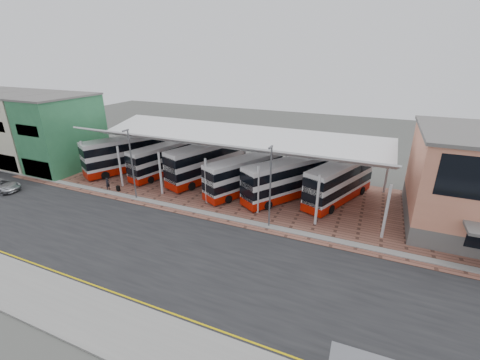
# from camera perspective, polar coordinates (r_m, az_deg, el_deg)

# --- Properties ---
(ground) EXTENTS (140.00, 140.00, 0.00)m
(ground) POSITION_cam_1_polar(r_m,az_deg,el_deg) (27.05, -3.44, -13.56)
(ground) COLOR #40413D
(road) EXTENTS (120.00, 14.00, 0.02)m
(road) POSITION_cam_1_polar(r_m,az_deg,el_deg) (26.33, -4.45, -14.68)
(road) COLOR black
(road) RESTS_ON ground
(forecourt) EXTENTS (72.00, 16.00, 0.06)m
(forecourt) POSITION_cam_1_polar(r_m,az_deg,el_deg) (37.03, 8.48, -3.39)
(forecourt) COLOR brown
(forecourt) RESTS_ON ground
(sidewalk) EXTENTS (120.00, 4.00, 0.14)m
(sidewalk) POSITION_cam_1_polar(r_m,az_deg,el_deg) (21.41, -15.58, -25.85)
(sidewalk) COLOR slate
(sidewalk) RESTS_ON ground
(north_kerb) EXTENTS (120.00, 0.80, 0.14)m
(north_kerb) POSITION_cam_1_polar(r_m,az_deg,el_deg) (31.78, 1.64, -7.54)
(north_kerb) COLOR slate
(north_kerb) RESTS_ON ground
(yellow_line_near) EXTENTS (120.00, 0.12, 0.01)m
(yellow_line_near) POSITION_cam_1_polar(r_m,az_deg,el_deg) (22.49, -12.18, -22.75)
(yellow_line_near) COLOR #CDAD04
(yellow_line_near) RESTS_ON road
(yellow_line_far) EXTENTS (120.00, 0.12, 0.01)m
(yellow_line_far) POSITION_cam_1_polar(r_m,az_deg,el_deg) (22.66, -11.71, -22.29)
(yellow_line_far) COLOR #CDAD04
(yellow_line_far) RESTS_ON road
(canopy) EXTENTS (37.00, 11.63, 7.07)m
(canopy) POSITION_cam_1_polar(r_m,az_deg,el_deg) (38.50, -2.26, 6.96)
(canopy) COLOR silver
(canopy) RESTS_ON ground
(shop_green) EXTENTS (6.40, 10.20, 10.22)m
(shop_green) POSITION_cam_1_polar(r_m,az_deg,el_deg) (51.60, -28.85, 7.33)
(shop_green) COLOR #307448
(shop_green) RESTS_ON ground
(shop_cream) EXTENTS (6.40, 10.20, 10.22)m
(shop_cream) POSITION_cam_1_polar(r_m,az_deg,el_deg) (56.81, -32.98, 7.64)
(shop_cream) COLOR beige
(shop_cream) RESTS_ON ground
(shop_brick) EXTENTS (6.40, 10.20, 10.22)m
(shop_brick) POSITION_cam_1_polar(r_m,az_deg,el_deg) (62.27, -36.41, 7.86)
(shop_brick) COLOR brown
(shop_brick) RESTS_ON ground
(lamp_west) EXTENTS (0.16, 0.90, 8.07)m
(lamp_west) POSITION_cam_1_polar(r_m,az_deg,el_deg) (37.17, -18.70, 2.95)
(lamp_west) COLOR #595A60
(lamp_west) RESTS_ON ground
(lamp_east) EXTENTS (0.16, 0.90, 8.07)m
(lamp_east) POSITION_cam_1_polar(r_m,az_deg,el_deg) (29.36, 5.40, -0.89)
(lamp_east) COLOR #595A60
(lamp_east) RESTS_ON ground
(bus_0) EXTENTS (7.73, 11.48, 4.77)m
(bus_0) POSITION_cam_1_polar(r_m,az_deg,el_deg) (47.31, -19.44, 4.31)
(bus_0) COLOR silver
(bus_0) RESTS_ON forecourt
(bus_1) EXTENTS (4.77, 10.38, 4.17)m
(bus_1) POSITION_cam_1_polar(r_m,az_deg,el_deg) (44.46, -13.44, 3.49)
(bus_1) COLOR silver
(bus_1) RESTS_ON forecourt
(bus_2) EXTENTS (6.49, 11.71, 4.74)m
(bus_2) POSITION_cam_1_polar(r_m,az_deg,el_deg) (41.57, -5.91, 3.13)
(bus_2) COLOR silver
(bus_2) RESTS_ON forecourt
(bus_3) EXTENTS (6.77, 10.31, 4.26)m
(bus_3) POSITION_cam_1_polar(r_m,az_deg,el_deg) (37.57, 0.73, 0.80)
(bus_3) COLOR silver
(bus_3) RESTS_ON forecourt
(bus_4) EXTENTS (8.01, 10.48, 4.48)m
(bus_4) POSITION_cam_1_polar(r_m,az_deg,el_deg) (36.37, 8.18, 0.02)
(bus_4) COLOR silver
(bus_4) RESTS_ON forecourt
(bus_5) EXTENTS (6.32, 10.95, 4.45)m
(bus_5) POSITION_cam_1_polar(r_m,az_deg,el_deg) (37.10, 17.22, -0.35)
(bus_5) COLOR silver
(bus_5) RESTS_ON forecourt
(silver_car) EXTENTS (5.29, 2.94, 1.40)m
(silver_car) POSITION_cam_1_polar(r_m,az_deg,el_deg) (48.24, -36.88, -0.76)
(silver_car) COLOR #AFB1B7
(silver_car) RESTS_ON road
(pedestrian) EXTENTS (0.39, 0.58, 1.56)m
(pedestrian) POSITION_cam_1_polar(r_m,az_deg,el_deg) (41.90, -22.45, -0.62)
(pedestrian) COLOR black
(pedestrian) RESTS_ON forecourt
(suitcase) EXTENTS (0.39, 0.28, 0.67)m
(suitcase) POSITION_cam_1_polar(r_m,az_deg,el_deg) (41.25, -20.84, -1.40)
(suitcase) COLOR black
(suitcase) RESTS_ON forecourt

